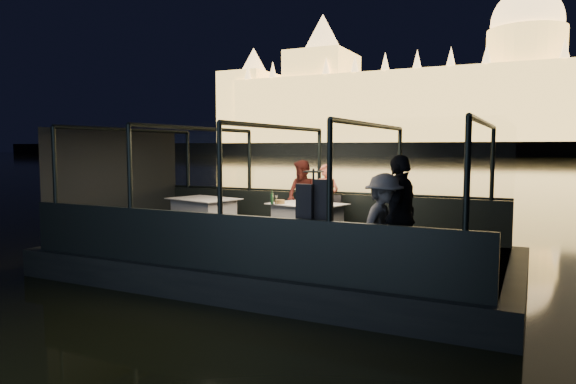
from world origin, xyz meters
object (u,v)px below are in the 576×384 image
at_px(dining_table_central, 307,222).
at_px(chair_port_right, 331,217).
at_px(person_woman_coral, 326,201).
at_px(wine_bottle, 272,197).
at_px(dining_table_aft, 204,215).
at_px(chair_port_left, 306,215).
at_px(coat_stand, 313,217).
at_px(passenger_stripe, 384,223).
at_px(person_man_maroon, 302,200).
at_px(passenger_dark, 400,221).

height_order(dining_table_central, chair_port_right, chair_port_right).
bearing_deg(person_woman_coral, wine_bottle, -119.46).
xyz_separation_m(dining_table_aft, chair_port_left, (2.27, 0.57, 0.06)).
distance_m(dining_table_central, chair_port_left, 0.51).
distance_m(coat_stand, wine_bottle, 3.06).
xyz_separation_m(dining_table_central, passenger_stripe, (2.30, -2.52, 0.47)).
relative_size(chair_port_right, passenger_stripe, 0.57).
relative_size(dining_table_central, coat_stand, 0.90).
height_order(chair_port_left, wine_bottle, wine_bottle).
bearing_deg(person_man_maroon, chair_port_right, 3.77).
height_order(dining_table_aft, passenger_dark, passenger_dark).
relative_size(chair_port_left, chair_port_right, 1.02).
xyz_separation_m(coat_stand, passenger_dark, (1.14, 0.58, -0.05)).
bearing_deg(dining_table_aft, chair_port_left, 13.99).
relative_size(dining_table_aft, person_woman_coral, 0.94).
xyz_separation_m(chair_port_right, passenger_dark, (2.12, -2.67, 0.40)).
distance_m(chair_port_left, coat_stand, 3.63).
relative_size(coat_stand, passenger_stripe, 1.03).
relative_size(coat_stand, person_man_maroon, 0.98).
height_order(dining_table_central, chair_port_left, chair_port_left).
distance_m(chair_port_right, passenger_stripe, 3.58).
xyz_separation_m(chair_port_left, person_man_maroon, (-0.20, 0.27, 0.30)).
height_order(dining_table_central, passenger_stripe, passenger_stripe).
bearing_deg(passenger_dark, person_woman_coral, -137.22).
relative_size(chair_port_left, wine_bottle, 3.24).
distance_m(dining_table_central, passenger_stripe, 3.45).
relative_size(chair_port_left, person_man_maroon, 0.56).
relative_size(coat_stand, passenger_dark, 0.89).
relative_size(dining_table_aft, chair_port_left, 1.61).
height_order(coat_stand, passenger_dark, passenger_dark).
relative_size(person_woman_coral, person_man_maroon, 0.95).
bearing_deg(person_woman_coral, person_man_maroon, -176.77).
distance_m(dining_table_central, person_man_maroon, 0.92).
bearing_deg(chair_port_right, passenger_stripe, -38.24).
bearing_deg(passenger_dark, dining_table_central, -127.67).
relative_size(dining_table_central, wine_bottle, 5.13).
distance_m(coat_stand, person_woman_coral, 3.72).
bearing_deg(passenger_stripe, person_woman_coral, 41.30).
bearing_deg(person_woman_coral, dining_table_aft, -159.17).
xyz_separation_m(chair_port_left, chair_port_right, (0.58, 0.00, 0.00)).
bearing_deg(wine_bottle, chair_port_left, 67.08).
height_order(person_man_maroon, passenger_dark, passenger_dark).
bearing_deg(coat_stand, passenger_dark, 26.95).
relative_size(dining_table_aft, coat_stand, 0.91).
relative_size(chair_port_left, person_woman_coral, 0.59).
bearing_deg(person_man_maroon, chair_port_left, -30.39).
xyz_separation_m(person_woman_coral, passenger_dark, (2.33, -2.94, 0.10)).
bearing_deg(passenger_stripe, coat_stand, 113.33).
bearing_deg(passenger_stripe, passenger_dark, -20.58).
bearing_deg(passenger_stripe, person_man_maroon, 47.65).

